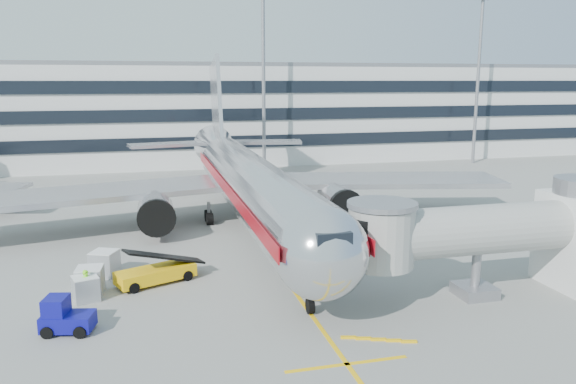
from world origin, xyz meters
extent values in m
plane|color=gray|center=(0.00, 0.00, 0.00)|extent=(180.00, 180.00, 0.00)
cube|color=yellow|center=(0.00, 10.00, 0.01)|extent=(0.25, 70.00, 0.01)
cube|color=yellow|center=(0.00, -14.00, 0.01)|extent=(6.00, 0.25, 0.01)
cylinder|color=silver|center=(0.00, 8.00, 4.20)|extent=(5.00, 36.00, 5.00)
sphere|color=silver|center=(0.00, -10.00, 4.20)|extent=(5.00, 5.00, 5.00)
cone|color=silver|center=(0.00, 31.00, 4.80)|extent=(5.00, 10.00, 5.00)
cube|color=black|center=(0.00, -11.50, 5.33)|extent=(1.80, 1.20, 0.90)
cube|color=#B7B7BC|center=(13.00, 13.50, 3.40)|extent=(24.95, 12.07, 0.50)
cube|color=#B7B7BC|center=(-13.00, 13.50, 3.40)|extent=(24.95, 12.07, 0.50)
cylinder|color=#99999E|center=(8.00, 10.00, 2.20)|extent=(3.00, 4.20, 3.00)
cylinder|color=#99999E|center=(-8.00, 10.00, 2.20)|extent=(3.00, 4.20, 3.00)
cylinder|color=black|center=(8.00, 8.00, 2.20)|extent=(3.10, 0.50, 3.10)
cylinder|color=black|center=(-8.00, 8.00, 2.20)|extent=(3.10, 0.50, 3.10)
cube|color=#B7B7BC|center=(0.00, 31.50, 9.20)|extent=(0.45, 9.39, 13.72)
cube|color=#B7B7BC|center=(5.50, 32.00, 5.40)|extent=(10.41, 4.94, 0.35)
cube|color=#B7B7BC|center=(-5.50, 32.00, 5.40)|extent=(10.41, 4.94, 0.35)
cylinder|color=gray|center=(0.00, -8.00, 0.90)|extent=(0.24, 0.24, 1.80)
cylinder|color=black|center=(0.00, -8.00, 0.45)|extent=(0.35, 0.90, 0.90)
cylinder|color=gray|center=(3.20, 14.00, 1.00)|extent=(0.30, 0.30, 2.00)
cylinder|color=gray|center=(-3.20, 14.00, 1.00)|extent=(0.30, 0.30, 2.00)
cube|color=#A30B15|center=(2.52, 8.00, 4.50)|extent=(0.06, 38.00, 0.90)
cube|color=#A30B15|center=(-2.52, 8.00, 4.50)|extent=(0.06, 38.00, 0.90)
cylinder|color=#A8A8A3|center=(10.50, -8.00, 4.20)|extent=(13.00, 3.00, 3.00)
cylinder|color=#A8A8A3|center=(4.20, -8.00, 4.20)|extent=(3.80, 3.80, 3.40)
cylinder|color=gray|center=(4.20, -8.00, 6.10)|extent=(4.00, 4.00, 0.30)
cube|color=black|center=(2.90, -8.00, 4.20)|extent=(1.40, 2.60, 2.60)
cylinder|color=gray|center=(10.50, -8.00, 1.60)|extent=(0.56, 0.56, 3.20)
cube|color=gray|center=(10.50, -8.00, 0.35)|extent=(2.20, 2.20, 0.70)
cylinder|color=black|center=(9.60, -8.00, 0.35)|extent=(0.35, 0.70, 0.70)
cylinder|color=black|center=(11.40, -8.00, 0.35)|extent=(0.35, 0.70, 0.70)
cube|color=silver|center=(0.00, 58.00, 7.50)|extent=(150.00, 24.00, 15.00)
cube|color=black|center=(0.00, 45.90, 4.00)|extent=(150.00, 0.30, 1.80)
cube|color=black|center=(0.00, 45.90, 8.00)|extent=(150.00, 0.30, 1.80)
cube|color=black|center=(0.00, 45.90, 12.00)|extent=(150.00, 0.30, 1.80)
cube|color=gray|center=(0.00, 58.00, 15.30)|extent=(150.00, 24.00, 0.60)
cylinder|color=gray|center=(8.00, 42.00, 12.50)|extent=(0.50, 0.50, 25.00)
cylinder|color=gray|center=(42.00, 42.00, 12.50)|extent=(0.50, 0.50, 25.00)
cube|color=yellow|center=(-8.35, -0.85, 0.63)|extent=(5.37, 3.66, 0.80)
cube|color=black|center=(-8.35, -0.85, 1.67)|extent=(5.38, 3.23, 1.76)
cylinder|color=black|center=(-10.36, -0.83, 0.34)|extent=(0.76, 0.56, 0.69)
cylinder|color=black|center=(-9.73, -2.31, 0.34)|extent=(0.76, 0.56, 0.69)
cylinder|color=black|center=(-6.97, 0.60, 0.34)|extent=(0.76, 0.56, 0.69)
cylinder|color=black|center=(-6.34, -0.88, 0.34)|extent=(0.76, 0.56, 0.69)
cube|color=#0B0B7D|center=(-12.97, -7.16, 0.60)|extent=(2.86, 2.03, 0.83)
cube|color=#0B0B7D|center=(-13.51, -7.04, 1.44)|extent=(1.40, 1.60, 1.02)
cube|color=black|center=(-13.51, -7.04, 1.76)|extent=(1.26, 1.40, 0.09)
cylinder|color=black|center=(-13.63, -6.30, 0.32)|extent=(0.69, 0.42, 0.65)
cylinder|color=black|center=(-13.94, -7.65, 0.32)|extent=(0.69, 0.42, 0.65)
cylinder|color=black|center=(-12.00, -6.67, 0.32)|extent=(0.69, 0.42, 0.65)
cylinder|color=black|center=(-12.32, -8.03, 0.32)|extent=(0.69, 0.42, 0.65)
cube|color=#B3B5BB|center=(-12.33, -1.60, 0.80)|extent=(1.69, 1.69, 1.61)
cube|color=white|center=(-12.33, -1.60, 1.63)|extent=(1.69, 1.69, 0.06)
cube|color=#B3B5BB|center=(-11.66, 1.54, 0.82)|extent=(2.10, 2.10, 1.65)
cube|color=white|center=(-11.66, 1.54, 1.67)|extent=(2.10, 2.10, 0.06)
cube|color=#B3B5BB|center=(-12.49, -2.81, 0.72)|extent=(1.75, 1.75, 1.45)
cube|color=white|center=(-12.49, -2.81, 1.47)|extent=(1.75, 1.75, 0.05)
imported|color=#86FF1A|center=(-12.40, -2.80, 0.95)|extent=(0.83, 0.76, 1.90)
camera|label=1|loc=(-8.64, -36.59, 13.00)|focal=35.00mm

